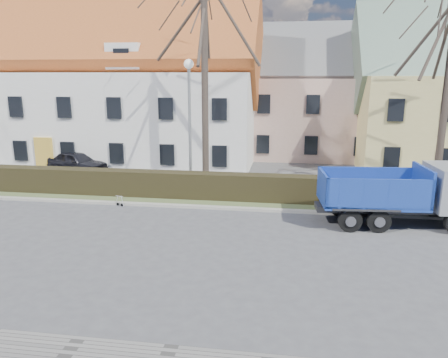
% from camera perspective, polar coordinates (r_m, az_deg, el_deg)
% --- Properties ---
extents(ground, '(120.00, 120.00, 0.00)m').
position_cam_1_polar(ground, '(15.97, -1.08, -8.94)').
color(ground, '#48484A').
extents(curb_far, '(80.00, 0.30, 0.12)m').
position_cam_1_polar(curb_far, '(20.23, 1.11, -3.85)').
color(curb_far, '#9B978C').
rests_on(curb_far, ground).
extents(grass_strip, '(80.00, 3.00, 0.10)m').
position_cam_1_polar(grass_strip, '(21.75, 1.66, -2.63)').
color(grass_strip, '#4A5932').
rests_on(grass_strip, ground).
extents(hedge, '(60.00, 0.90, 1.30)m').
position_cam_1_polar(hedge, '(21.40, 1.60, -1.23)').
color(hedge, black).
rests_on(hedge, ground).
extents(building_white, '(26.80, 10.80, 9.50)m').
position_cam_1_polar(building_white, '(34.27, -18.63, 10.58)').
color(building_white, silver).
rests_on(building_white, ground).
extents(building_pink, '(10.80, 8.80, 8.00)m').
position_cam_1_polar(building_pink, '(34.64, 11.22, 9.81)').
color(building_pink, '#CA9F8F').
rests_on(building_pink, ground).
extents(tree_1, '(9.20, 9.20, 12.65)m').
position_cam_1_polar(tree_1, '(23.48, -2.53, 14.06)').
color(tree_1, '#362C25').
rests_on(tree_1, ground).
extents(tree_2, '(8.00, 8.00, 11.00)m').
position_cam_1_polar(tree_2, '(24.24, 27.12, 10.66)').
color(tree_2, '#362C25').
rests_on(tree_2, ground).
extents(dump_truck, '(6.73, 2.99, 2.62)m').
position_cam_1_polar(dump_truck, '(19.22, 21.11, -1.85)').
color(dump_truck, navy).
rests_on(dump_truck, ground).
extents(streetlight, '(0.54, 0.54, 6.91)m').
position_cam_1_polar(streetlight, '(22.27, -4.48, 6.67)').
color(streetlight, '#9C9D9E').
rests_on(streetlight, ground).
extents(cart_frame, '(0.69, 0.53, 0.55)m').
position_cam_1_polar(cart_frame, '(21.41, -13.83, -2.66)').
color(cart_frame, silver).
rests_on(cart_frame, ground).
extents(parked_car_a, '(4.41, 2.90, 1.39)m').
position_cam_1_polar(parked_car_a, '(29.11, -18.61, 2.12)').
color(parked_car_a, black).
rests_on(parked_car_a, ground).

